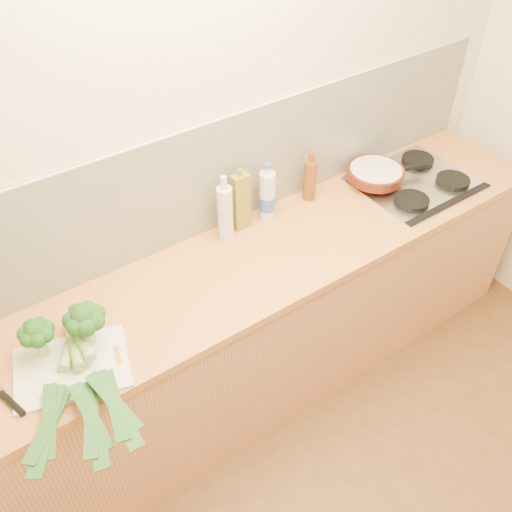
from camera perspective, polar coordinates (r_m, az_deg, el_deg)
The scene contains 15 objects.
room_shell at distance 2.52m, azimuth -4.30°, elevation 7.79°, with size 3.50×3.50×3.50m.
counter at distance 2.81m, azimuth -0.41°, elevation -7.21°, with size 3.20×0.62×0.90m.
gas_hob at distance 3.05m, azimuth 15.63°, elevation 7.18°, with size 0.58×0.50×0.04m.
chopping_board at distance 2.19m, azimuth -17.95°, elevation -10.55°, with size 0.40×0.30×0.01m, color beige.
broccoli_left at distance 2.18m, azimuth -21.11°, elevation -7.18°, with size 0.13×0.13×0.17m.
broccoli_right at distance 2.15m, azimuth -16.79°, elevation -6.03°, with size 0.15×0.16×0.19m.
leek_front at distance 2.15m, azimuth -18.80°, elevation -11.00°, with size 0.39×0.56×0.04m.
leek_mid at distance 2.12m, azimuth -17.22°, elevation -10.62°, with size 0.20×0.67×0.04m.
leek_back at distance 2.11m, azimuth -16.09°, elevation -9.94°, with size 0.11×0.66×0.04m.
chefs_knife at distance 2.19m, azimuth -23.76°, elevation -12.82°, with size 0.12×0.33×0.02m.
skillet at distance 2.98m, azimuth 11.93°, elevation 8.13°, with size 0.42×0.29×0.05m.
oil_tin at distance 2.58m, azimuth -1.54°, elevation 5.49°, with size 0.08×0.05×0.31m.
glass_bottle at distance 2.53m, azimuth -3.11°, elevation 4.35°, with size 0.07×0.07×0.33m.
amber_bottle at distance 2.80m, azimuth 5.41°, elevation 7.64°, with size 0.06×0.06×0.26m.
water_bottle at distance 2.66m, azimuth 1.13°, elevation 5.90°, with size 0.08×0.08×0.28m.
Camera 1 is at (-1.05, -0.32, 2.57)m, focal length 40.00 mm.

